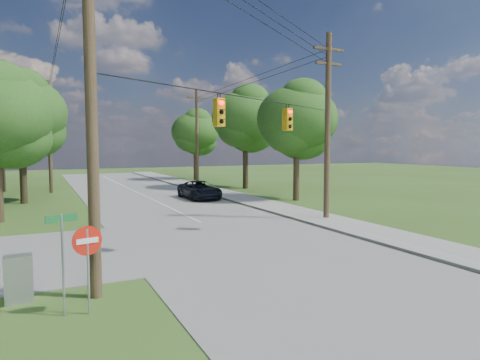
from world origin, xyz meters
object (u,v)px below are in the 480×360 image
pole_ne (328,124)px  do_not_enter_sign (88,250)px  pole_north_w (49,135)px  pole_sw (90,71)px  control_cabinet (19,279)px  car_main_north (200,190)px  pole_north_e (197,137)px

pole_ne → do_not_enter_sign: (-13.81, -8.80, -3.81)m
pole_north_w → do_not_enter_sign: (0.09, -30.80, -3.48)m
pole_sw → control_cabinet: (-1.94, 0.53, -5.59)m
pole_north_w → pole_sw: bearing=-89.2°
pole_sw → do_not_enter_sign: (-0.31, -1.20, -4.58)m
car_main_north → control_cabinet: (-12.04, -18.98, -0.09)m
control_cabinet → pole_ne: bearing=22.6°
pole_north_w → do_not_enter_sign: pole_north_w is taller
car_main_north → do_not_enter_sign: size_ratio=2.23×
pole_north_w → do_not_enter_sign: bearing=-89.8°
pole_ne → do_not_enter_sign: pole_ne is taller
pole_ne → pole_sw: bearing=-150.6°
pole_north_e → pole_north_w: 13.90m
pole_north_w → car_main_north: pole_north_w is taller
pole_north_e → pole_north_w: bearing=180.0°
pole_sw → control_cabinet: 5.94m
pole_north_e → control_cabinet: 33.22m
pole_ne → do_not_enter_sign: size_ratio=4.65×
pole_north_e → car_main_north: bearing=-108.6°
pole_sw → control_cabinet: bearing=164.7°
pole_sw → pole_ne: 15.51m
pole_sw → pole_north_w: size_ratio=1.20×
pole_north_e → control_cabinet: pole_north_e is taller
pole_ne → car_main_north: (-3.40, 11.91, -4.74)m
pole_north_e → car_main_north: size_ratio=1.99×
pole_north_w → car_main_north: 15.21m
car_main_north → control_cabinet: bearing=-123.1°
pole_sw → car_main_north: pole_sw is taller
pole_ne → do_not_enter_sign: bearing=-147.5°
car_main_north → pole_north_e: bearing=70.7°
pole_north_e → car_main_north: (-3.40, -10.09, -4.40)m
pole_north_e → do_not_enter_sign: pole_north_e is taller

